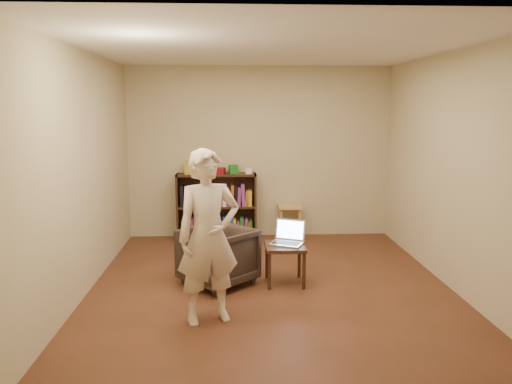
{
  "coord_description": "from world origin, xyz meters",
  "views": [
    {
      "loc": [
        -0.42,
        -5.36,
        2.0
      ],
      "look_at": [
        -0.14,
        0.35,
        1.02
      ],
      "focal_mm": 35.0,
      "sensor_mm": 36.0,
      "label": 1
    }
  ],
  "objects_px": {
    "stool": "(290,212)",
    "armchair": "(217,256)",
    "person": "(208,237)",
    "laptop": "(288,238)",
    "bookshelf": "(217,210)",
    "side_table": "(285,252)"
  },
  "relations": [
    {
      "from": "stool",
      "to": "armchair",
      "type": "height_order",
      "value": "armchair"
    },
    {
      "from": "stool",
      "to": "person",
      "type": "height_order",
      "value": "person"
    },
    {
      "from": "armchair",
      "to": "laptop",
      "type": "bearing_deg",
      "value": 51.71
    },
    {
      "from": "armchair",
      "to": "laptop",
      "type": "relative_size",
      "value": 1.62
    },
    {
      "from": "stool",
      "to": "laptop",
      "type": "distance_m",
      "value": 1.91
    },
    {
      "from": "bookshelf",
      "to": "stool",
      "type": "bearing_deg",
      "value": -3.3
    },
    {
      "from": "person",
      "to": "side_table",
      "type": "bearing_deg",
      "value": 30.56
    },
    {
      "from": "bookshelf",
      "to": "armchair",
      "type": "relative_size",
      "value": 1.67
    },
    {
      "from": "bookshelf",
      "to": "armchair",
      "type": "bearing_deg",
      "value": -88.17
    },
    {
      "from": "bookshelf",
      "to": "stool",
      "type": "xyz_separation_m",
      "value": [
        1.11,
        -0.06,
        -0.02
      ]
    },
    {
      "from": "armchair",
      "to": "laptop",
      "type": "height_order",
      "value": "laptop"
    },
    {
      "from": "bookshelf",
      "to": "laptop",
      "type": "distance_m",
      "value": 2.14
    },
    {
      "from": "side_table",
      "to": "stool",
      "type": "bearing_deg",
      "value": 81.93
    },
    {
      "from": "armchair",
      "to": "laptop",
      "type": "distance_m",
      "value": 0.83
    },
    {
      "from": "laptop",
      "to": "armchair",
      "type": "bearing_deg",
      "value": -151.76
    },
    {
      "from": "bookshelf",
      "to": "armchair",
      "type": "xyz_separation_m",
      "value": [
        0.06,
        -2.01,
        -0.11
      ]
    },
    {
      "from": "stool",
      "to": "person",
      "type": "xyz_separation_m",
      "value": [
        -1.09,
        -2.92,
        0.39
      ]
    },
    {
      "from": "armchair",
      "to": "person",
      "type": "bearing_deg",
      "value": -45.59
    },
    {
      "from": "stool",
      "to": "armchair",
      "type": "bearing_deg",
      "value": -118.17
    },
    {
      "from": "side_table",
      "to": "person",
      "type": "height_order",
      "value": "person"
    },
    {
      "from": "bookshelf",
      "to": "person",
      "type": "relative_size",
      "value": 0.74
    },
    {
      "from": "laptop",
      "to": "person",
      "type": "height_order",
      "value": "person"
    }
  ]
}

